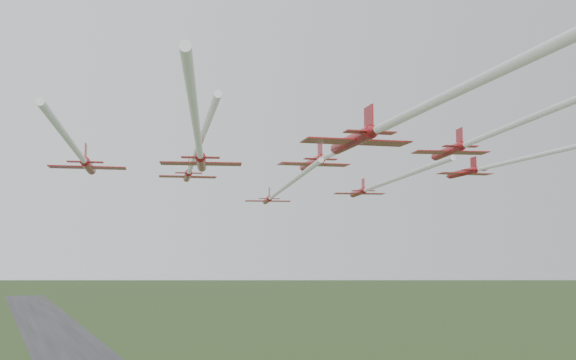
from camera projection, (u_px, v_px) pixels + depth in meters
name	position (u px, v px, depth m)	size (l,w,h in m)	color
jet_lead	(277.00, 193.00, 102.81)	(21.38, 58.43, 2.51)	#A3161E
jet_row2_left	(192.00, 163.00, 85.84)	(18.21, 59.81, 2.66)	#A3161E
jet_row2_right	(375.00, 187.00, 91.72)	(16.87, 43.68, 2.39)	#A3161E
jet_row3_left	(82.00, 157.00, 75.63)	(13.88, 44.20, 2.91)	#A3161E
jet_row3_mid	(343.00, 148.00, 76.47)	(16.91, 59.22, 2.97)	#A3161E
jet_row3_right	(503.00, 163.00, 83.26)	(13.32, 46.28, 2.37)	#A3161E
jet_row4_left	(199.00, 148.00, 60.24)	(17.74, 45.02, 2.63)	#A3161E
jet_row4_right	(524.00, 121.00, 57.96)	(24.80, 66.10, 2.65)	#A3161E
jet_trail_solo	(443.00, 97.00, 41.36)	(17.38, 66.85, 2.92)	#A3161E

